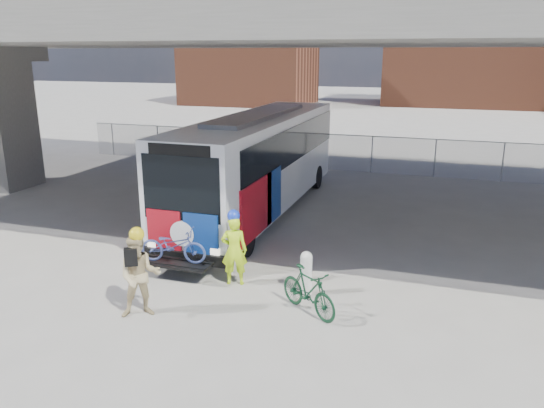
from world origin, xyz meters
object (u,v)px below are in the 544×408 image
at_px(bollard, 306,271).
at_px(cyclist_tan, 140,275).
at_px(bus, 259,156).
at_px(cyclist_hivis, 234,249).
at_px(bike_parked, 308,291).

distance_m(bollard, cyclist_tan, 3.98).
distance_m(bus, bollard, 7.39).
distance_m(cyclist_hivis, cyclist_tan, 2.64).
height_order(cyclist_tan, bike_parked, cyclist_tan).
distance_m(cyclist_hivis, bike_parked, 2.44).
bearing_deg(bus, cyclist_hivis, -75.74).
bearing_deg(bollard, cyclist_hivis, -180.00).
distance_m(bus, cyclist_tan, 8.67).
height_order(bus, bollard, bus).
relative_size(bus, bollard, 11.64).
bearing_deg(bus, bollard, -60.97).
bearing_deg(bike_parked, cyclist_tan, 145.33).
distance_m(bus, bike_parked, 8.37).
bearing_deg(cyclist_tan, bus, 61.93).
xyz_separation_m(cyclist_hivis, bike_parked, (2.21, -0.96, -0.42)).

